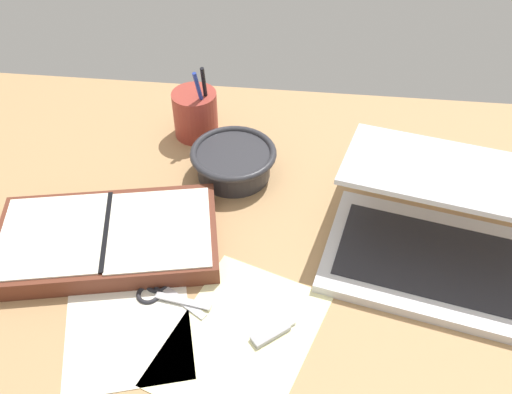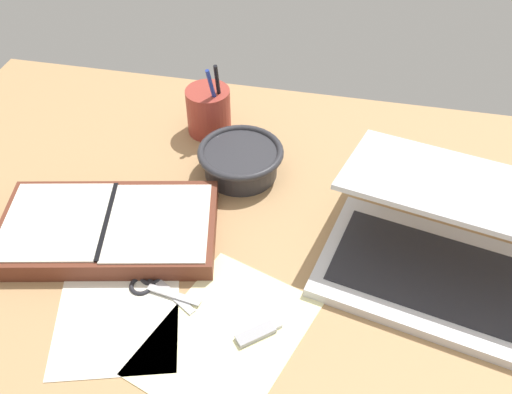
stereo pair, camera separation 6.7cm
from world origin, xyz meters
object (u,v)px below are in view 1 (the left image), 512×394
object	(u,v)px
bowl	(234,161)
planner	(108,238)
pen_cup	(196,114)
laptop	(442,231)
scissors	(160,292)

from	to	relation	value
bowl	planner	distance (cm)	27.77
bowl	pen_cup	distance (cm)	15.54
laptop	scissors	size ratio (longest dim) A/B	3.37
laptop	pen_cup	size ratio (longest dim) A/B	2.46
pen_cup	laptop	bearing A→B (deg)	-31.71
bowl	pen_cup	size ratio (longest dim) A/B	0.98
scissors	pen_cup	bearing A→B (deg)	113.61
planner	scissors	size ratio (longest dim) A/B	3.27
planner	scissors	bearing A→B (deg)	-51.33
pen_cup	planner	world-z (taller)	pen_cup
pen_cup	bowl	bearing A→B (deg)	-51.95
laptop	planner	bearing A→B (deg)	-163.07
laptop	bowl	bearing A→B (deg)	168.15
pen_cup	scissors	world-z (taller)	pen_cup
planner	laptop	bearing A→B (deg)	-7.43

